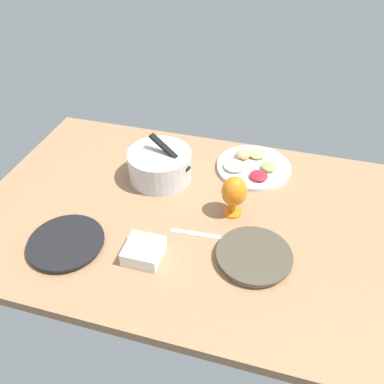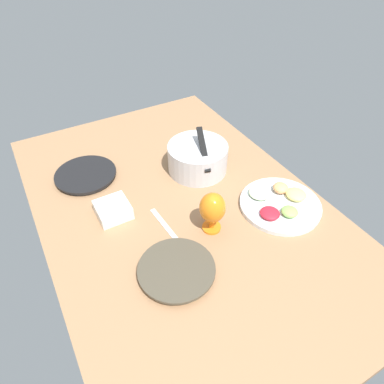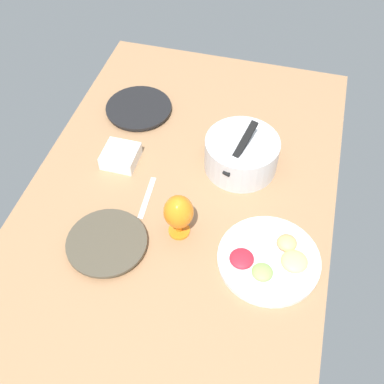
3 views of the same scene
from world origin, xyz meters
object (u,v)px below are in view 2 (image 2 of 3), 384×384
(square_bowl_white, at_px, (113,209))
(dinner_plate_left, at_px, (86,175))
(fruit_platter, at_px, (280,203))
(mixing_bowl, at_px, (198,157))
(dinner_plate_right, at_px, (177,270))
(hurricane_glass_orange, at_px, (212,209))

(square_bowl_white, bearing_deg, dinner_plate_left, -174.43)
(dinner_plate_left, xyz_separation_m, fruit_platter, (0.55, 0.61, 0.00))
(mixing_bowl, relative_size, square_bowl_white, 2.20)
(mixing_bowl, height_order, square_bowl_white, mixing_bowl)
(mixing_bowl, distance_m, square_bowl_white, 0.43)
(fruit_platter, distance_m, square_bowl_white, 0.64)
(dinner_plate_right, xyz_separation_m, fruit_platter, (-0.08, 0.50, 0.00))
(dinner_plate_right, relative_size, mixing_bowl, 0.95)
(dinner_plate_left, distance_m, hurricane_glass_orange, 0.61)
(dinner_plate_left, distance_m, square_bowl_white, 0.28)
(dinner_plate_left, height_order, hurricane_glass_orange, hurricane_glass_orange)
(hurricane_glass_orange, xyz_separation_m, square_bowl_white, (-0.24, -0.29, -0.07))
(mixing_bowl, relative_size, fruit_platter, 0.85)
(dinner_plate_left, relative_size, square_bowl_white, 2.15)
(dinner_plate_left, xyz_separation_m, mixing_bowl, (0.19, 0.45, 0.05))
(fruit_platter, height_order, hurricane_glass_orange, hurricane_glass_orange)
(mixing_bowl, xyz_separation_m, square_bowl_white, (0.09, -0.42, -0.04))
(dinner_plate_left, bearing_deg, fruit_platter, 48.09)
(mixing_bowl, distance_m, fruit_platter, 0.40)
(dinner_plate_right, height_order, fruit_platter, fruit_platter)
(hurricane_glass_orange, relative_size, square_bowl_white, 1.35)
(dinner_plate_right, relative_size, fruit_platter, 0.80)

